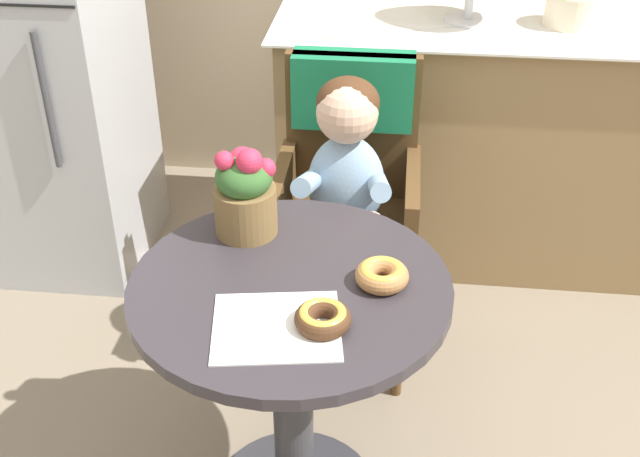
{
  "coord_description": "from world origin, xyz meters",
  "views": [
    {
      "loc": [
        0.22,
        -1.39,
        1.77
      ],
      "look_at": [
        0.05,
        0.15,
        0.77
      ],
      "focal_mm": 44.74,
      "sensor_mm": 36.0,
      "label": 1
    }
  ],
  "objects_px": {
    "seated_child": "(345,180)",
    "refrigerator": "(29,39)",
    "cafe_table": "(292,355)",
    "round_layer_cake": "(572,10)",
    "donut_front": "(323,318)",
    "donut_mid": "(382,274)",
    "flower_vase": "(245,190)",
    "wicker_chair": "(349,166)"
  },
  "relations": [
    {
      "from": "seated_child",
      "to": "refrigerator",
      "type": "height_order",
      "value": "refrigerator"
    },
    {
      "from": "cafe_table",
      "to": "round_layer_cake",
      "type": "distance_m",
      "value": 1.57
    },
    {
      "from": "cafe_table",
      "to": "donut_front",
      "type": "height_order",
      "value": "donut_front"
    },
    {
      "from": "seated_child",
      "to": "round_layer_cake",
      "type": "height_order",
      "value": "round_layer_cake"
    },
    {
      "from": "donut_front",
      "to": "donut_mid",
      "type": "distance_m",
      "value": 0.2
    },
    {
      "from": "donut_mid",
      "to": "round_layer_cake",
      "type": "bearing_deg",
      "value": 66.2
    },
    {
      "from": "flower_vase",
      "to": "wicker_chair",
      "type": "bearing_deg",
      "value": 67.55
    },
    {
      "from": "flower_vase",
      "to": "refrigerator",
      "type": "relative_size",
      "value": 0.14
    },
    {
      "from": "donut_front",
      "to": "refrigerator",
      "type": "bearing_deg",
      "value": 132.51
    },
    {
      "from": "wicker_chair",
      "to": "donut_front",
      "type": "bearing_deg",
      "value": -88.08
    },
    {
      "from": "wicker_chair",
      "to": "refrigerator",
      "type": "bearing_deg",
      "value": 161.84
    },
    {
      "from": "donut_mid",
      "to": "donut_front",
      "type": "bearing_deg",
      "value": -125.06
    },
    {
      "from": "round_layer_cake",
      "to": "refrigerator",
      "type": "xyz_separation_m",
      "value": [
        -1.81,
        -0.19,
        -0.1
      ]
    },
    {
      "from": "cafe_table",
      "to": "wicker_chair",
      "type": "distance_m",
      "value": 0.72
    },
    {
      "from": "donut_mid",
      "to": "flower_vase",
      "type": "distance_m",
      "value": 0.39
    },
    {
      "from": "cafe_table",
      "to": "round_layer_cake",
      "type": "height_order",
      "value": "round_layer_cake"
    },
    {
      "from": "donut_mid",
      "to": "round_layer_cake",
      "type": "relative_size",
      "value": 0.67
    },
    {
      "from": "donut_front",
      "to": "donut_mid",
      "type": "height_order",
      "value": "donut_mid"
    },
    {
      "from": "seated_child",
      "to": "flower_vase",
      "type": "distance_m",
      "value": 0.44
    },
    {
      "from": "donut_mid",
      "to": "round_layer_cake",
      "type": "height_order",
      "value": "round_layer_cake"
    },
    {
      "from": "flower_vase",
      "to": "refrigerator",
      "type": "distance_m",
      "value": 1.29
    },
    {
      "from": "donut_mid",
      "to": "flower_vase",
      "type": "xyz_separation_m",
      "value": [
        -0.33,
        0.18,
        0.09
      ]
    },
    {
      "from": "wicker_chair",
      "to": "seated_child",
      "type": "bearing_deg",
      "value": -88.86
    },
    {
      "from": "round_layer_cake",
      "to": "flower_vase",
      "type": "bearing_deg",
      "value": -129.27
    },
    {
      "from": "donut_front",
      "to": "seated_child",
      "type": "bearing_deg",
      "value": 90.96
    },
    {
      "from": "seated_child",
      "to": "donut_mid",
      "type": "relative_size",
      "value": 6.12
    },
    {
      "from": "wicker_chair",
      "to": "flower_vase",
      "type": "height_order",
      "value": "same"
    },
    {
      "from": "flower_vase",
      "to": "round_layer_cake",
      "type": "height_order",
      "value": "round_layer_cake"
    },
    {
      "from": "round_layer_cake",
      "to": "refrigerator",
      "type": "relative_size",
      "value": 0.1
    },
    {
      "from": "cafe_table",
      "to": "flower_vase",
      "type": "relative_size",
      "value": 3.09
    },
    {
      "from": "wicker_chair",
      "to": "donut_front",
      "type": "height_order",
      "value": "wicker_chair"
    },
    {
      "from": "cafe_table",
      "to": "wicker_chair",
      "type": "bearing_deg",
      "value": 83.82
    },
    {
      "from": "flower_vase",
      "to": "cafe_table",
      "type": "bearing_deg",
      "value": -55.85
    },
    {
      "from": "cafe_table",
      "to": "donut_front",
      "type": "xyz_separation_m",
      "value": [
        0.09,
        -0.14,
        0.24
      ]
    },
    {
      "from": "round_layer_cake",
      "to": "donut_front",
      "type": "bearing_deg",
      "value": -115.19
    },
    {
      "from": "donut_front",
      "to": "refrigerator",
      "type": "xyz_separation_m",
      "value": [
        -1.14,
        1.24,
        0.11
      ]
    },
    {
      "from": "refrigerator",
      "to": "flower_vase",
      "type": "bearing_deg",
      "value": -44.58
    },
    {
      "from": "donut_front",
      "to": "cafe_table",
      "type": "bearing_deg",
      "value": 121.89
    },
    {
      "from": "donut_front",
      "to": "round_layer_cake",
      "type": "bearing_deg",
      "value": 64.81
    },
    {
      "from": "wicker_chair",
      "to": "flower_vase",
      "type": "relative_size",
      "value": 4.09
    },
    {
      "from": "seated_child",
      "to": "donut_front",
      "type": "distance_m",
      "value": 0.69
    },
    {
      "from": "cafe_table",
      "to": "donut_front",
      "type": "relative_size",
      "value": 6.14
    }
  ]
}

